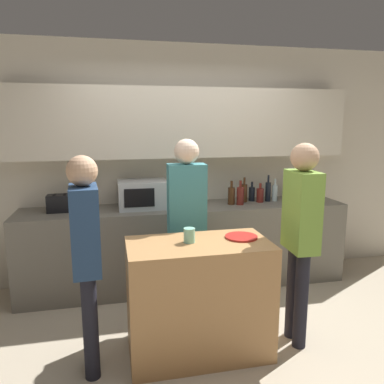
# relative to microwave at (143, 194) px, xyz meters

# --- Properties ---
(ground_plane) EXTENTS (14.00, 14.00, 0.00)m
(ground_plane) POSITION_rel_microwave_xyz_m (0.48, -1.43, -1.07)
(ground_plane) COLOR #BCAD93
(back_wall) EXTENTS (6.40, 0.40, 2.70)m
(back_wall) POSITION_rel_microwave_xyz_m (0.48, 0.23, 0.47)
(back_wall) COLOR beige
(back_wall) RESTS_ON ground_plane
(back_counter) EXTENTS (3.60, 0.62, 0.92)m
(back_counter) POSITION_rel_microwave_xyz_m (0.48, -0.04, -0.61)
(back_counter) COLOR #6B665B
(back_counter) RESTS_ON ground_plane
(kitchen_island) EXTENTS (1.11, 0.59, 0.92)m
(kitchen_island) POSITION_rel_microwave_xyz_m (0.31, -1.32, -0.60)
(kitchen_island) COLOR #B27F4C
(kitchen_island) RESTS_ON ground_plane
(microwave) EXTENTS (0.52, 0.39, 0.30)m
(microwave) POSITION_rel_microwave_xyz_m (0.00, 0.00, 0.00)
(microwave) COLOR #B7BABC
(microwave) RESTS_ON back_counter
(toaster) EXTENTS (0.26, 0.16, 0.18)m
(toaster) POSITION_rel_microwave_xyz_m (-0.85, 0.00, -0.06)
(toaster) COLOR black
(toaster) RESTS_ON back_counter
(potted_plant) EXTENTS (0.14, 0.14, 0.39)m
(potted_plant) POSITION_rel_microwave_xyz_m (1.74, 0.00, 0.05)
(potted_plant) COLOR #333D4C
(potted_plant) RESTS_ON back_counter
(bottle_0) EXTENTS (0.08, 0.08, 0.27)m
(bottle_0) POSITION_rel_microwave_xyz_m (0.99, -0.05, -0.05)
(bottle_0) COLOR #472814
(bottle_0) RESTS_ON back_counter
(bottle_1) EXTENTS (0.08, 0.08, 0.28)m
(bottle_1) POSITION_rel_microwave_xyz_m (1.09, -0.08, -0.04)
(bottle_1) COLOR maroon
(bottle_1) RESTS_ON back_counter
(bottle_2) EXTENTS (0.07, 0.07, 0.29)m
(bottle_2) POSITION_rel_microwave_xyz_m (1.18, 0.04, -0.04)
(bottle_2) COLOR #472814
(bottle_2) RESTS_ON back_counter
(bottle_3) EXTENTS (0.07, 0.07, 0.23)m
(bottle_3) POSITION_rel_microwave_xyz_m (1.29, 0.08, -0.06)
(bottle_3) COLOR black
(bottle_3) RESTS_ON back_counter
(bottle_4) EXTENTS (0.08, 0.08, 0.22)m
(bottle_4) POSITION_rel_microwave_xyz_m (1.36, -0.00, -0.06)
(bottle_4) COLOR maroon
(bottle_4) RESTS_ON back_counter
(bottle_5) EXTENTS (0.06, 0.06, 0.31)m
(bottle_5) POSITION_rel_microwave_xyz_m (1.47, 0.03, -0.03)
(bottle_5) COLOR black
(bottle_5) RESTS_ON back_counter
(bottle_6) EXTENTS (0.06, 0.06, 0.26)m
(bottle_6) POSITION_rel_microwave_xyz_m (1.55, 0.02, -0.05)
(bottle_6) COLOR silver
(bottle_6) RESTS_ON back_counter
(plate_on_island) EXTENTS (0.26, 0.26, 0.01)m
(plate_on_island) POSITION_rel_microwave_xyz_m (0.67, -1.27, -0.13)
(plate_on_island) COLOR red
(plate_on_island) RESTS_ON kitchen_island
(cup_0) EXTENTS (0.09, 0.09, 0.11)m
(cup_0) POSITION_rel_microwave_xyz_m (0.24, -1.30, -0.09)
(cup_0) COLOR #86D0B5
(cup_0) RESTS_ON kitchen_island
(person_left) EXTENTS (0.22, 0.35, 1.68)m
(person_left) POSITION_rel_microwave_xyz_m (1.15, -1.35, -0.06)
(person_left) COLOR black
(person_left) RESTS_ON ground_plane
(person_center) EXTENTS (0.21, 0.35, 1.62)m
(person_center) POSITION_rel_microwave_xyz_m (-0.52, -1.38, -0.11)
(person_center) COLOR black
(person_center) RESTS_ON ground_plane
(person_right) EXTENTS (0.35, 0.22, 1.69)m
(person_right) POSITION_rel_microwave_xyz_m (0.33, -0.76, -0.06)
(person_right) COLOR black
(person_right) RESTS_ON ground_plane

